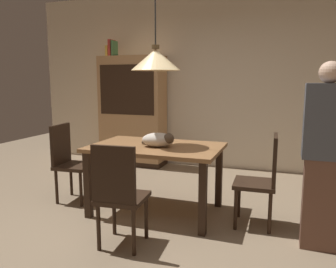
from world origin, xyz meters
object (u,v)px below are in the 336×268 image
at_px(chair_near_front, 119,192).
at_px(chair_left_side, 69,159).
at_px(pendant_lamp, 156,59).
at_px(chair_right_side, 263,177).
at_px(cat_sleeping, 159,140).
at_px(book_green_slim, 114,49).
at_px(dining_table, 156,155).
at_px(hutch_bookcase, 133,113).
at_px(book_red_tall, 112,48).
at_px(person_standing, 324,157).
at_px(book_yellow_short, 109,51).

bearing_deg(chair_near_front, chair_left_side, 142.44).
bearing_deg(pendant_lamp, chair_right_side, 0.14).
height_order(chair_left_side, cat_sleeping, chair_left_side).
bearing_deg(book_green_slim, chair_right_side, -35.73).
xyz_separation_m(dining_table, book_green_slim, (-1.50, 1.89, 1.33)).
relative_size(dining_table, chair_left_side, 1.51).
bearing_deg(book_green_slim, dining_table, -51.61).
relative_size(chair_near_front, hutch_bookcase, 0.50).
bearing_deg(hutch_bookcase, book_green_slim, 179.73).
height_order(chair_right_side, pendant_lamp, pendant_lamp).
bearing_deg(book_red_tall, chair_left_side, -77.50).
relative_size(book_red_tall, person_standing, 0.17).
distance_m(chair_left_side, book_yellow_short, 2.42).
height_order(chair_left_side, book_green_slim, book_green_slim).
bearing_deg(person_standing, book_green_slim, 145.32).
height_order(cat_sleeping, book_yellow_short, book_yellow_short).
xyz_separation_m(dining_table, cat_sleeping, (0.05, -0.05, 0.18)).
height_order(hutch_bookcase, book_red_tall, book_red_tall).
bearing_deg(book_yellow_short, person_standing, -33.79).
relative_size(dining_table, cat_sleeping, 3.49).
relative_size(dining_table, chair_right_side, 1.51).
height_order(chair_left_side, pendant_lamp, pendant_lamp).
bearing_deg(chair_near_front, hutch_bookcase, 113.14).
bearing_deg(cat_sleeping, chair_near_front, -93.37).
bearing_deg(person_standing, chair_left_side, 174.46).
bearing_deg(chair_left_side, cat_sleeping, -2.30).
bearing_deg(chair_near_front, book_red_tall, 119.29).
relative_size(chair_near_front, pendant_lamp, 0.72).
xyz_separation_m(chair_left_side, cat_sleeping, (1.18, -0.05, 0.32)).
distance_m(pendant_lamp, person_standing, 1.86).
bearing_deg(cat_sleeping, dining_table, 135.47).
distance_m(chair_near_front, book_red_tall, 3.51).
height_order(cat_sleeping, book_red_tall, book_red_tall).
height_order(cat_sleeping, book_green_slim, book_green_slim).
bearing_deg(book_red_tall, chair_right_side, -35.23).
distance_m(dining_table, pendant_lamp, 1.01).
height_order(cat_sleeping, pendant_lamp, pendant_lamp).
relative_size(pendant_lamp, book_red_tall, 4.64).
bearing_deg(book_yellow_short, chair_right_side, -34.67).
bearing_deg(book_yellow_short, hutch_bookcase, -0.20).
bearing_deg(cat_sleeping, book_red_tall, 129.47).
height_order(book_yellow_short, book_green_slim, book_green_slim).
height_order(dining_table, book_red_tall, book_red_tall).
relative_size(chair_near_front, chair_left_side, 1.00).
xyz_separation_m(dining_table, pendant_lamp, (-0.00, 0.00, 1.01)).
bearing_deg(person_standing, chair_near_front, -159.63).
height_order(chair_left_side, person_standing, person_standing).
xyz_separation_m(chair_near_front, book_yellow_short, (-1.61, 2.77, 1.43)).
distance_m(pendant_lamp, book_yellow_short, 2.50).
distance_m(cat_sleeping, pendant_lamp, 0.84).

